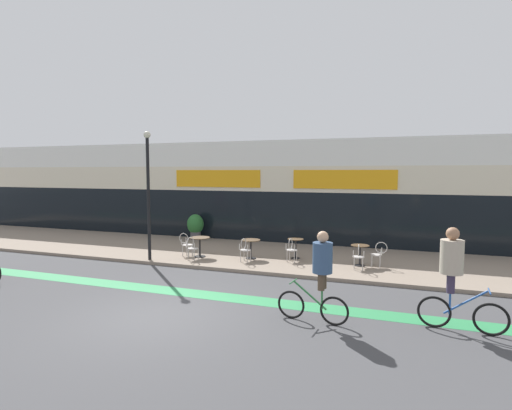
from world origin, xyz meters
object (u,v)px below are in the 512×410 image
at_px(bistro_table_1, 251,245).
at_px(cafe_chair_3_side, 378,253).
at_px(bistro_table_2, 296,245).
at_px(planter_pot, 195,226).
at_px(bistro_table_3, 360,251).
at_px(cafe_chair_0_side, 186,243).
at_px(bistro_table_0, 200,243).
at_px(cafe_chair_2_near, 291,248).
at_px(cyclist_2, 454,270).
at_px(lamp_post, 148,186).
at_px(cafe_chair_3_near, 359,255).
at_px(cyclist_0, 320,269).
at_px(cafe_chair_1_near, 245,248).
at_px(cafe_chair_0_near, 192,247).

bearing_deg(bistro_table_1, cafe_chair_3_side, 2.30).
distance_m(bistro_table_2, planter_pot, 6.28).
bearing_deg(bistro_table_3, planter_pot, 160.04).
xyz_separation_m(bistro_table_2, cafe_chair_0_side, (-4.25, -0.95, -0.02)).
height_order(bistro_table_3, planter_pot, planter_pot).
distance_m(bistro_table_0, cafe_chair_2_near, 3.64).
distance_m(bistro_table_1, bistro_table_3, 4.08).
bearing_deg(cyclist_2, cafe_chair_3_side, 114.98).
height_order(cafe_chair_3_side, planter_pot, planter_pot).
height_order(planter_pot, lamp_post, lamp_post).
bearing_deg(cafe_chair_3_near, cafe_chair_3_side, -49.55).
relative_size(cafe_chair_3_side, lamp_post, 0.19).
relative_size(lamp_post, cyclist_0, 2.27).
distance_m(cafe_chair_1_near, cafe_chair_3_side, 4.78).
relative_size(cafe_chair_3_side, cyclist_2, 0.40).
xyz_separation_m(bistro_table_1, cafe_chair_3_near, (4.08, -0.43, -0.01)).
xyz_separation_m(bistro_table_3, cafe_chair_1_near, (-4.08, -0.82, -0.01)).
xyz_separation_m(bistro_table_2, bistro_table_3, (2.45, -0.38, -0.01)).
relative_size(cafe_chair_2_near, cyclist_0, 0.42).
xyz_separation_m(cafe_chair_1_near, cyclist_0, (3.68, -4.72, 0.62)).
distance_m(lamp_post, cyclist_2, 10.68).
distance_m(cafe_chair_1_near, cyclist_2, 7.74).
bearing_deg(cafe_chair_1_near, cafe_chair_2_near, -64.68).
bearing_deg(bistro_table_0, cafe_chair_2_near, 5.17).
bearing_deg(lamp_post, bistro_table_2, 21.67).
relative_size(bistro_table_2, lamp_post, 0.16).
bearing_deg(cafe_chair_0_side, cafe_chair_3_side, 6.68).
relative_size(cafe_chair_0_near, cyclist_2, 0.40).
distance_m(bistro_table_0, cyclist_0, 7.57).
height_order(bistro_table_2, cafe_chair_0_near, cafe_chair_0_near).
xyz_separation_m(bistro_table_3, cafe_chair_2_near, (-2.45, -0.24, -0.01)).
bearing_deg(cyclist_2, lamp_post, 167.09).
xyz_separation_m(bistro_table_0, cyclist_2, (8.48, -4.40, 0.66)).
bearing_deg(bistro_table_0, cafe_chair_0_side, 179.73).
bearing_deg(bistro_table_3, bistro_table_1, -177.31).
xyz_separation_m(cafe_chair_3_near, cyclist_0, (-0.41, -4.92, 0.62)).
height_order(bistro_table_1, bistro_table_2, bistro_table_2).
bearing_deg(bistro_table_3, cafe_chair_3_side, -0.29).
bearing_deg(cyclist_2, cafe_chair_2_near, 141.06).
bearing_deg(cafe_chair_1_near, cafe_chair_0_near, 106.64).
xyz_separation_m(cafe_chair_3_near, lamp_post, (-7.64, -1.05, 2.30)).
bearing_deg(cyclist_2, cyclist_0, -163.20).
bearing_deg(cafe_chair_3_near, bistro_table_0, 84.80).
xyz_separation_m(bistro_table_0, cafe_chair_1_near, (1.99, -0.25, -0.04)).
height_order(bistro_table_2, cafe_chair_0_side, cafe_chair_0_side).
height_order(bistro_table_0, lamp_post, lamp_post).
bearing_deg(cafe_chair_2_near, bistro_table_0, 99.46).
relative_size(bistro_table_1, bistro_table_3, 0.99).
height_order(bistro_table_0, cafe_chair_3_side, cafe_chair_3_side).
xyz_separation_m(bistro_table_2, cyclist_2, (4.86, -5.35, 0.68)).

